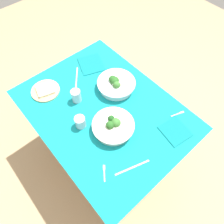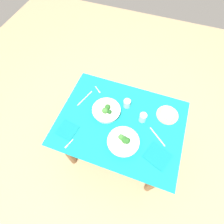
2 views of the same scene
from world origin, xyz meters
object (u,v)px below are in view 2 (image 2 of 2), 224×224
(water_glass_side, at_px, (143,117))
(napkin_folded_upper, at_px, (158,156))
(water_glass_center, at_px, (127,103))
(bread_side_plate, at_px, (167,115))
(table_knife_left, at_px, (85,98))
(fork_by_near_bowl, at_px, (98,90))
(fork_by_far_bowl, at_px, (69,144))
(broccoli_bowl_far, at_px, (106,111))
(broccoli_bowl_near, at_px, (123,142))
(table_knife_right, at_px, (157,137))
(napkin_folded_lower, at_px, (67,130))

(water_glass_side, distance_m, napkin_folded_upper, 0.35)
(water_glass_center, bearing_deg, bread_side_plate, 3.94)
(water_glass_center, relative_size, table_knife_left, 0.39)
(fork_by_near_bowl, bearing_deg, table_knife_left, -83.56)
(table_knife_left, distance_m, napkin_folded_upper, 0.86)
(fork_by_far_bowl, bearing_deg, napkin_folded_upper, 120.04)
(broccoli_bowl_far, bearing_deg, table_knife_left, 162.49)
(bread_side_plate, height_order, table_knife_left, bread_side_plate)
(water_glass_center, bearing_deg, water_glass_side, -29.04)
(broccoli_bowl_near, relative_size, table_knife_right, 1.33)
(water_glass_side, bearing_deg, broccoli_bowl_far, -173.36)
(table_knife_right, bearing_deg, table_knife_left, -152.94)
(fork_by_far_bowl, distance_m, table_knife_right, 0.77)
(bread_side_plate, height_order, table_knife_right, bread_side_plate)
(water_glass_side, relative_size, fork_by_near_bowl, 1.15)
(broccoli_bowl_far, bearing_deg, water_glass_side, 6.64)
(fork_by_far_bowl, height_order, fork_by_near_bowl, same)
(fork_by_near_bowl, distance_m, napkin_folded_lower, 0.51)
(napkin_folded_upper, bearing_deg, table_knife_right, 102.92)
(broccoli_bowl_near, bearing_deg, fork_by_near_bowl, 132.38)
(broccoli_bowl_near, distance_m, table_knife_left, 0.59)
(bread_side_plate, bearing_deg, fork_by_far_bowl, -142.80)
(fork_by_far_bowl, bearing_deg, bread_side_plate, 145.42)
(table_knife_right, bearing_deg, broccoli_bowl_far, -149.90)
(broccoli_bowl_far, bearing_deg, fork_by_near_bowl, 128.62)
(fork_by_near_bowl, bearing_deg, broccoli_bowl_near, -9.93)
(napkin_folded_upper, bearing_deg, broccoli_bowl_near, 178.40)
(fork_by_far_bowl, bearing_deg, water_glass_side, 147.62)
(broccoli_bowl_near, height_order, fork_by_far_bowl, broccoli_bowl_near)
(broccoli_bowl_far, distance_m, fork_by_near_bowl, 0.28)
(table_knife_left, bearing_deg, water_glass_side, -76.27)
(broccoli_bowl_near, bearing_deg, table_knife_right, 30.79)
(broccoli_bowl_near, height_order, table_knife_right, broccoli_bowl_near)
(broccoli_bowl_near, relative_size, bread_side_plate, 1.34)
(broccoli_bowl_far, xyz_separation_m, water_glass_center, (0.16, 0.14, 0.01))
(water_glass_center, bearing_deg, table_knife_right, -31.86)
(napkin_folded_upper, distance_m, napkin_folded_lower, 0.80)
(broccoli_bowl_far, height_order, broccoli_bowl_near, broccoli_bowl_near)
(napkin_folded_upper, bearing_deg, fork_by_near_bowl, 147.16)
(table_knife_right, distance_m, napkin_folded_upper, 0.17)
(water_glass_center, xyz_separation_m, fork_by_near_bowl, (-0.33, 0.08, -0.04))
(broccoli_bowl_far, height_order, fork_by_near_bowl, broccoli_bowl_far)
(broccoli_bowl_near, relative_size, fork_by_far_bowl, 2.76)
(broccoli_bowl_far, relative_size, napkin_folded_upper, 1.32)
(napkin_folded_lower, bearing_deg, broccoli_bowl_near, 5.39)
(water_glass_side, bearing_deg, table_knife_right, -34.64)
(broccoli_bowl_far, height_order, table_knife_right, broccoli_bowl_far)
(bread_side_plate, xyz_separation_m, napkin_folded_upper, (-0.00, -0.40, -0.01))
(water_glass_side, bearing_deg, broccoli_bowl_near, -109.25)
(water_glass_side, bearing_deg, water_glass_center, 150.96)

